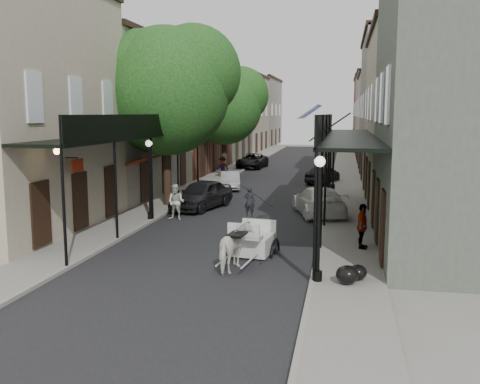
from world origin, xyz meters
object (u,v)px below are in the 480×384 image
at_px(car_left_mid, 230,180).
at_px(horse, 236,247).
at_px(lamppost_left, 150,178).
at_px(car_left_far, 252,161).
at_px(car_right_near, 319,201).
at_px(tree_far, 229,103).
at_px(pedestrian_walking, 176,202).
at_px(lamppost_right_near, 319,217).
at_px(lamppost_right_far, 333,160).
at_px(pedestrian_sidewalk_right, 362,226).
at_px(tree_near, 174,86).
at_px(carriage, 256,225).
at_px(pedestrian_sidewalk_left, 223,167).
at_px(car_left_near, 202,195).
at_px(car_right_far, 323,174).

bearing_deg(car_left_mid, horse, -89.99).
bearing_deg(lamppost_left, car_left_far, 88.87).
distance_m(car_left_far, car_right_near, 23.43).
bearing_deg(tree_far, lamppost_left, -89.54).
height_order(tree_far, pedestrian_walking, tree_far).
bearing_deg(horse, pedestrian_walking, -53.04).
xyz_separation_m(lamppost_left, horse, (5.53, -7.00, -1.28)).
distance_m(lamppost_right_near, lamppost_right_far, 20.00).
bearing_deg(car_left_far, car_left_mid, -82.81).
relative_size(tree_far, lamppost_right_far, 2.32).
bearing_deg(car_right_near, pedestrian_sidewalk_right, 90.24).
height_order(tree_near, pedestrian_sidewalk_right, tree_near).
distance_m(horse, pedestrian_sidewalk_right, 5.16).
bearing_deg(car_left_far, car_right_near, -68.66).
bearing_deg(carriage, pedestrian_sidewalk_left, 112.58).
height_order(car_left_near, car_left_far, car_left_near).
relative_size(car_left_far, car_right_near, 0.99).
xyz_separation_m(pedestrian_walking, car_left_mid, (0.33, 10.72, -0.27)).
xyz_separation_m(carriage, car_left_far, (-5.30, 29.92, -0.31)).
relative_size(horse, car_right_far, 0.45).
bearing_deg(carriage, tree_near, 130.33).
xyz_separation_m(car_left_near, car_left_far, (-1.00, 21.60, -0.09)).
relative_size(tree_near, lamppost_right_near, 2.60).
bearing_deg(car_left_far, car_left_near, -83.90).
bearing_deg(lamppost_right_near, lamppost_right_far, 90.00).
xyz_separation_m(car_left_mid, car_right_far, (5.97, 4.30, 0.10)).
bearing_deg(horse, carriage, -90.00).
bearing_deg(horse, tree_far, -70.78).
relative_size(tree_near, car_right_near, 1.94).
relative_size(lamppost_right_far, carriage, 1.45).
height_order(carriage, pedestrian_sidewalk_right, carriage).
bearing_deg(pedestrian_walking, lamppost_right_far, 64.76).
height_order(carriage, car_right_near, carriage).
relative_size(pedestrian_walking, pedestrian_sidewalk_right, 1.03).
bearing_deg(car_left_mid, car_right_far, 23.05).
bearing_deg(lamppost_right_far, car_left_near, -128.91).
distance_m(horse, pedestrian_walking, 8.77).
xyz_separation_m(pedestrian_sidewalk_left, car_left_near, (1.90, -13.21, -0.14)).
bearing_deg(tree_far, carriage, -75.39).
distance_m(horse, car_left_mid, 18.74).
bearing_deg(lamppost_right_far, carriage, -98.21).
bearing_deg(lamppost_left, pedestrian_sidewalk_right, -21.76).
height_order(lamppost_left, lamppost_right_far, same).
distance_m(tree_far, lamppost_right_far, 11.05).
xyz_separation_m(horse, car_right_far, (1.86, 22.58, -0.07)).
distance_m(lamppost_left, car_left_far, 25.34).
bearing_deg(tree_far, car_right_near, -62.67).
xyz_separation_m(lamppost_left, car_right_near, (7.70, 3.00, -1.33)).
xyz_separation_m(carriage, pedestrian_sidewalk_right, (3.80, 0.79, -0.04)).
relative_size(tree_near, car_left_near, 2.13).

